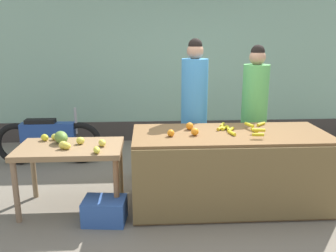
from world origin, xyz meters
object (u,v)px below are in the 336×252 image
at_px(vendor_woman_blue_shirt, 194,112).
at_px(produce_sack, 145,159).
at_px(parked_motorcycle, 48,139).
at_px(vendor_woman_green_shirt, 254,113).
at_px(produce_crate, 105,211).

xyz_separation_m(vendor_woman_blue_shirt, produce_sack, (-0.65, 0.10, -0.67)).
distance_m(vendor_woman_blue_shirt, parked_motorcycle, 2.32).
relative_size(vendor_woman_green_shirt, parked_motorcycle, 1.13).
relative_size(vendor_woman_blue_shirt, parked_motorcycle, 1.18).
relative_size(parked_motorcycle, produce_crate, 3.64).
xyz_separation_m(parked_motorcycle, produce_sack, (1.47, -0.66, -0.12)).
height_order(vendor_woman_green_shirt, produce_crate, vendor_woman_green_shirt).
bearing_deg(produce_sack, produce_crate, -110.14).
distance_m(vendor_woman_green_shirt, produce_crate, 2.33).
bearing_deg(vendor_woman_blue_shirt, parked_motorcycle, 160.04).
height_order(vendor_woman_blue_shirt, vendor_woman_green_shirt, vendor_woman_blue_shirt).
distance_m(parked_motorcycle, produce_sack, 1.62).
height_order(vendor_woman_green_shirt, parked_motorcycle, vendor_woman_green_shirt).
xyz_separation_m(vendor_woman_blue_shirt, vendor_woman_green_shirt, (0.82, 0.06, -0.04)).
bearing_deg(produce_crate, vendor_woman_green_shirt, 30.73).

